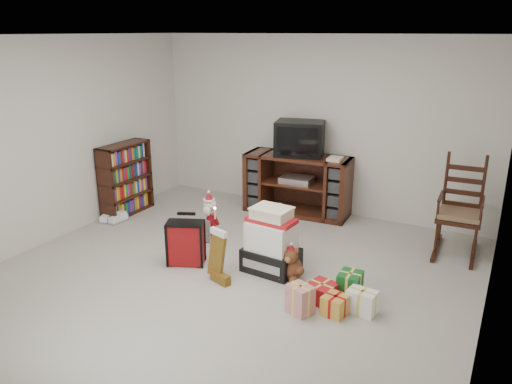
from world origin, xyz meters
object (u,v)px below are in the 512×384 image
gift_cluster (335,297)px  teddy_bear (291,265)px  rocking_chair (459,219)px  tv_stand (297,184)px  crt_television (300,138)px  sneaker_pair (113,218)px  mrs_claus_figurine (210,223)px  red_suitcase (186,243)px  gift_pile (271,244)px  bookshelf (126,180)px  santa_figurine (280,236)px

gift_cluster → teddy_bear: bearing=151.3°
rocking_chair → teddy_bear: rocking_chair is taller
tv_stand → crt_television: 0.67m
sneaker_pair → teddy_bear: bearing=-16.7°
mrs_claus_figurine → crt_television: crt_television is taller
red_suitcase → mrs_claus_figurine: 0.65m
gift_pile → red_suitcase: size_ratio=1.21×
mrs_claus_figurine → gift_pile: bearing=-17.9°
mrs_claus_figurine → red_suitcase: bearing=-81.4°
gift_pile → rocking_chair: bearing=45.7°
sneaker_pair → crt_television: crt_television is taller
red_suitcase → crt_television: 2.36m
bookshelf → rocking_chair: (4.41, 0.83, -0.07)m
rocking_chair → gift_cluster: (-0.85, -1.92, -0.30)m
rocking_chair → crt_television: bearing=168.7°
rocking_chair → gift_pile: bearing=-141.5°
mrs_claus_figurine → tv_stand: bearing=70.9°
rocking_chair → teddy_bear: 2.17m
tv_stand → teddy_bear: tv_stand is taller
tv_stand → sneaker_pair: (-2.11, -1.55, -0.38)m
rocking_chair → sneaker_pair: 4.52m
tv_stand → santa_figurine: bearing=-77.9°
bookshelf → gift_cluster: (3.56, -1.08, -0.38)m
gift_cluster → rocking_chair: bearing=66.2°
teddy_bear → mrs_claus_figurine: bearing=162.5°
crt_television → bookshelf: bearing=-166.2°
bookshelf → crt_television: crt_television is taller
teddy_bear → gift_cluster: (0.61, -0.33, -0.04)m
tv_stand → gift_cluster: tv_stand is taller
crt_television → santa_figurine: bearing=-89.2°
teddy_bear → santa_figurine: (-0.37, 0.47, 0.08)m
rocking_chair → sneaker_pair: bearing=-166.8°
santa_figurine → sneaker_pair: bearing=-177.6°
bookshelf → mrs_claus_figurine: bearing=-11.7°
tv_stand → sneaker_pair: size_ratio=4.32×
gift_pile → crt_television: 2.07m
gift_pile → mrs_claus_figurine: bearing=166.9°
rocking_chair → gift_cluster: rocking_chair is taller
bookshelf → gift_pile: bookshelf is taller
bookshelf → crt_television: 2.55m
tv_stand → sneaker_pair: bearing=-147.4°
santa_figurine → crt_television: 1.74m
rocking_chair → gift_cluster: 2.12m
sneaker_pair → gift_pile: bearing=-15.7°
tv_stand → teddy_bear: bearing=-71.6°
bookshelf → sneaker_pair: bearing=-80.5°
tv_stand → gift_cluster: size_ratio=1.96×
tv_stand → teddy_bear: 2.09m
red_suitcase → tv_stand: bearing=54.8°
teddy_bear → crt_television: bearing=111.8°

